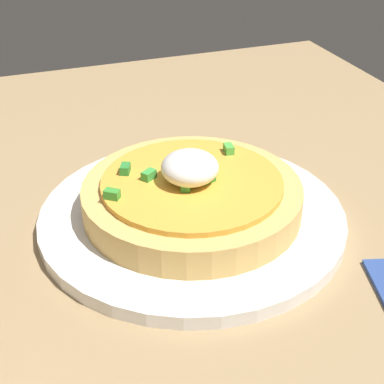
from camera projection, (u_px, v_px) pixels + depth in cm
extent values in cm
cube|color=#9C7F57|center=(177.00, 283.00, 48.97)|extent=(102.61, 83.42, 2.82)
cylinder|color=white|center=(192.00, 216.00, 53.77)|extent=(27.82, 27.82, 1.27)
cylinder|color=#DDAF5F|center=(192.00, 198.00, 52.73)|extent=(19.72, 19.72, 2.73)
cylinder|color=gold|center=(192.00, 182.00, 51.88)|extent=(16.20, 16.20, 0.52)
ellipsoid|color=white|center=(190.00, 167.00, 50.82)|extent=(5.05, 5.05, 2.79)
cube|color=green|center=(186.00, 185.00, 50.23)|extent=(1.50, 1.29, 0.80)
cube|color=#33892A|center=(208.00, 178.00, 51.28)|extent=(1.17, 1.47, 0.80)
cube|color=#56B949|center=(205.00, 160.00, 53.99)|extent=(1.33, 0.89, 0.80)
cube|color=green|center=(229.00, 149.00, 55.98)|extent=(1.36, 0.94, 0.80)
cube|color=green|center=(151.00, 175.00, 51.76)|extent=(1.38, 1.51, 0.80)
cube|color=#2B7A35|center=(194.00, 160.00, 54.02)|extent=(1.47, 1.16, 0.80)
cube|color=#2F8936|center=(125.00, 169.00, 52.65)|extent=(1.50, 1.26, 0.80)
cube|color=green|center=(112.00, 194.00, 48.95)|extent=(1.42, 1.50, 0.80)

